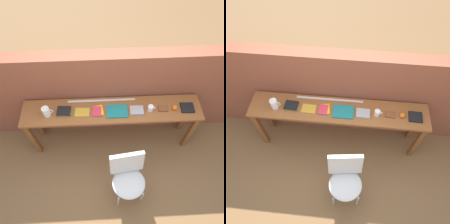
# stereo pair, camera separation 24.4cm
# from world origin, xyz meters

# --- Properties ---
(ground_plane) EXTENTS (40.00, 40.00, 0.00)m
(ground_plane) POSITION_xyz_m (0.00, 0.00, 0.00)
(ground_plane) COLOR brown
(brick_wall_back) EXTENTS (6.00, 0.20, 1.58)m
(brick_wall_back) POSITION_xyz_m (0.00, 0.64, 0.79)
(brick_wall_back) COLOR brown
(brick_wall_back) RESTS_ON ground
(sideboard) EXTENTS (2.50, 0.44, 0.88)m
(sideboard) POSITION_xyz_m (0.00, 0.30, 0.74)
(sideboard) COLOR brown
(sideboard) RESTS_ON ground
(chair_white_moulded) EXTENTS (0.49, 0.50, 0.89)m
(chair_white_moulded) POSITION_xyz_m (0.17, -0.53, 0.53)
(chair_white_moulded) COLOR silver
(chair_white_moulded) RESTS_ON ground
(pitcher_white) EXTENTS (0.14, 0.10, 0.18)m
(pitcher_white) POSITION_xyz_m (-0.88, 0.26, 0.96)
(pitcher_white) COLOR white
(pitcher_white) RESTS_ON sideboard
(book_stack_leftmost) EXTENTS (0.20, 0.16, 0.05)m
(book_stack_leftmost) POSITION_xyz_m (-0.65, 0.29, 0.90)
(book_stack_leftmost) COLOR olive
(book_stack_leftmost) RESTS_ON sideboard
(magazine_cycling) EXTENTS (0.20, 0.15, 0.01)m
(magazine_cycling) POSITION_xyz_m (-0.41, 0.27, 0.89)
(magazine_cycling) COLOR gold
(magazine_cycling) RESTS_ON sideboard
(pamphlet_pile_colourful) EXTENTS (0.16, 0.19, 0.01)m
(pamphlet_pile_colourful) POSITION_xyz_m (-0.20, 0.28, 0.89)
(pamphlet_pile_colourful) COLOR purple
(pamphlet_pile_colourful) RESTS_ON sideboard
(book_open_centre) EXTENTS (0.29, 0.22, 0.02)m
(book_open_centre) POSITION_xyz_m (0.07, 0.27, 0.89)
(book_open_centre) COLOR #19757A
(book_open_centre) RESTS_ON sideboard
(book_grey_hardcover) EXTENTS (0.19, 0.15, 0.04)m
(book_grey_hardcover) POSITION_xyz_m (0.34, 0.26, 0.90)
(book_grey_hardcover) COLOR #9E9EA3
(book_grey_hardcover) RESTS_ON sideboard
(mug) EXTENTS (0.11, 0.08, 0.09)m
(mug) POSITION_xyz_m (0.53, 0.27, 0.92)
(mug) COLOR white
(mug) RESTS_ON sideboard
(leather_journal_brown) EXTENTS (0.14, 0.11, 0.02)m
(leather_journal_brown) POSITION_xyz_m (0.71, 0.28, 0.89)
(leather_journal_brown) COLOR brown
(leather_journal_brown) RESTS_ON sideboard
(sports_ball_small) EXTENTS (0.07, 0.07, 0.07)m
(sports_ball_small) POSITION_xyz_m (0.87, 0.27, 0.92)
(sports_ball_small) COLOR orange
(sports_ball_small) RESTS_ON sideboard
(book_repair_rightmost) EXTENTS (0.19, 0.17, 0.03)m
(book_repair_rightmost) POSITION_xyz_m (1.05, 0.28, 0.89)
(book_repair_rightmost) COLOR black
(book_repair_rightmost) RESTS_ON sideboard
(ruler_metal_back_edge) EXTENTS (0.96, 0.03, 0.00)m
(ruler_metal_back_edge) POSITION_xyz_m (-0.14, 0.47, 0.88)
(ruler_metal_back_edge) COLOR silver
(ruler_metal_back_edge) RESTS_ON sideboard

